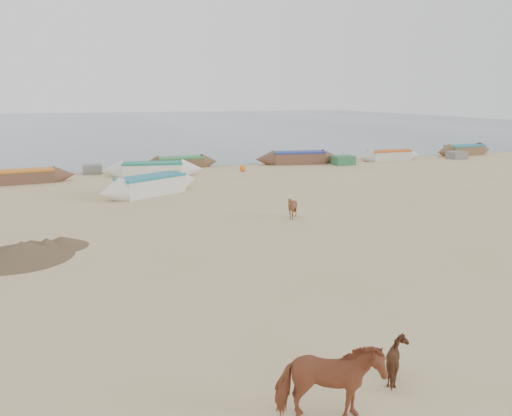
# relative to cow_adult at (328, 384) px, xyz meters

# --- Properties ---
(ground) EXTENTS (140.00, 140.00, 0.00)m
(ground) POSITION_rel_cow_adult_xyz_m (2.65, 6.66, -0.69)
(ground) COLOR tan
(ground) RESTS_ON ground
(sea) EXTENTS (160.00, 160.00, 0.00)m
(sea) POSITION_rel_cow_adult_xyz_m (2.65, 88.66, -0.68)
(sea) COLOR slate
(sea) RESTS_ON ground
(cow_adult) EXTENTS (1.79, 1.21, 1.39)m
(cow_adult) POSITION_rel_cow_adult_xyz_m (0.00, 0.00, 0.00)
(cow_adult) COLOR brown
(cow_adult) RESTS_ON ground
(calf_front) EXTENTS (1.00, 0.92, 0.97)m
(calf_front) POSITION_rel_cow_adult_xyz_m (4.86, 12.36, -0.21)
(calf_front) COLOR brown
(calf_front) RESTS_ON ground
(calf_right) EXTENTS (0.78, 0.86, 0.76)m
(calf_right) POSITION_rel_cow_adult_xyz_m (1.77, 0.63, -0.31)
(calf_right) COLOR brown
(calf_right) RESTS_ON ground
(near_canoe) EXTENTS (5.97, 4.05, 0.99)m
(near_canoe) POSITION_rel_cow_adult_xyz_m (0.10, 19.64, -0.20)
(near_canoe) COLOR silver
(near_canoe) RESTS_ON ground
(debris_pile) EXTENTS (3.65, 3.65, 0.47)m
(debris_pile) POSITION_rel_cow_adult_xyz_m (-5.36, 10.67, -0.46)
(debris_pile) COLOR brown
(debris_pile) RESTS_ON ground
(waterline_canoes) EXTENTS (58.84, 5.00, 0.94)m
(waterline_canoes) POSITION_rel_cow_adult_xyz_m (2.93, 27.04, -0.27)
(waterline_canoes) COLOR brown
(waterline_canoes) RESTS_ON ground
(beach_clutter) EXTENTS (45.78, 4.59, 0.64)m
(beach_clutter) POSITION_rel_cow_adult_xyz_m (6.67, 26.16, -0.39)
(beach_clutter) COLOR #2B5D2A
(beach_clutter) RESTS_ON ground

